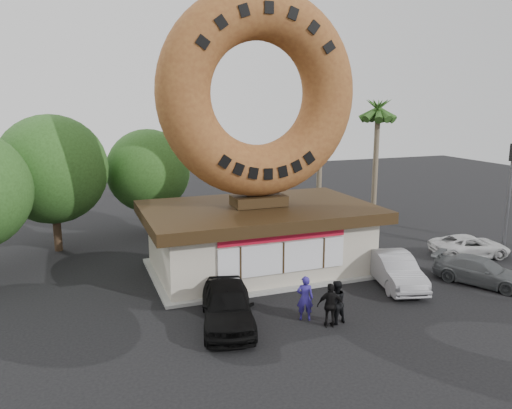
{
  "coord_description": "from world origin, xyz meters",
  "views": [
    {
      "loc": [
        -8.48,
        -16.39,
        8.42
      ],
      "look_at": [
        -0.88,
        4.0,
        3.82
      ],
      "focal_mm": 35.0,
      "sensor_mm": 36.0,
      "label": 1
    }
  ],
  "objects_px": {
    "giant_donut": "(259,94)",
    "car_black": "(227,305)",
    "car_silver": "(394,270)",
    "person_center": "(336,302)",
    "donut_shop": "(259,236)",
    "car_grey": "(481,271)",
    "traffic_signal": "(510,184)",
    "person_right": "(330,305)",
    "person_left": "(305,298)",
    "car_white": "(470,246)",
    "street_lamp": "(179,160)"
  },
  "relations": [
    {
      "from": "person_left",
      "to": "car_grey",
      "type": "height_order",
      "value": "person_left"
    },
    {
      "from": "person_center",
      "to": "car_white",
      "type": "relative_size",
      "value": 0.41
    },
    {
      "from": "person_right",
      "to": "car_silver",
      "type": "distance_m",
      "value": 5.6
    },
    {
      "from": "car_silver",
      "to": "giant_donut",
      "type": "bearing_deg",
      "value": 154.56
    },
    {
      "from": "giant_donut",
      "to": "car_silver",
      "type": "height_order",
      "value": "giant_donut"
    },
    {
      "from": "car_black",
      "to": "car_silver",
      "type": "distance_m",
      "value": 8.54
    },
    {
      "from": "person_left",
      "to": "car_silver",
      "type": "relative_size",
      "value": 0.39
    },
    {
      "from": "person_center",
      "to": "car_silver",
      "type": "bearing_deg",
      "value": -159.5
    },
    {
      "from": "street_lamp",
      "to": "person_center",
      "type": "bearing_deg",
      "value": -81.75
    },
    {
      "from": "traffic_signal",
      "to": "person_right",
      "type": "height_order",
      "value": "traffic_signal"
    },
    {
      "from": "donut_shop",
      "to": "person_right",
      "type": "xyz_separation_m",
      "value": [
        0.25,
        -6.96,
        -0.91
      ]
    },
    {
      "from": "car_white",
      "to": "car_grey",
      "type": "bearing_deg",
      "value": 157.03
    },
    {
      "from": "traffic_signal",
      "to": "person_left",
      "type": "distance_m",
      "value": 15.25
    },
    {
      "from": "person_center",
      "to": "car_grey",
      "type": "distance_m",
      "value": 8.48
    },
    {
      "from": "giant_donut",
      "to": "person_left",
      "type": "xyz_separation_m",
      "value": [
        -0.39,
        -6.09,
        -7.78
      ]
    },
    {
      "from": "person_left",
      "to": "car_silver",
      "type": "distance_m",
      "value": 5.81
    },
    {
      "from": "giant_donut",
      "to": "person_right",
      "type": "xyz_separation_m",
      "value": [
        0.25,
        -6.98,
        -7.81
      ]
    },
    {
      "from": "car_silver",
      "to": "car_white",
      "type": "height_order",
      "value": "car_silver"
    },
    {
      "from": "giant_donut",
      "to": "car_silver",
      "type": "relative_size",
      "value": 2.15
    },
    {
      "from": "giant_donut",
      "to": "car_black",
      "type": "height_order",
      "value": "giant_donut"
    },
    {
      "from": "donut_shop",
      "to": "street_lamp",
      "type": "bearing_deg",
      "value": 100.5
    },
    {
      "from": "car_grey",
      "to": "person_center",
      "type": "bearing_deg",
      "value": 159.23
    },
    {
      "from": "donut_shop",
      "to": "car_black",
      "type": "relative_size",
      "value": 2.37
    },
    {
      "from": "car_white",
      "to": "person_center",
      "type": "bearing_deg",
      "value": 127.65
    },
    {
      "from": "person_left",
      "to": "car_silver",
      "type": "height_order",
      "value": "person_left"
    },
    {
      "from": "street_lamp",
      "to": "car_silver",
      "type": "height_order",
      "value": "street_lamp"
    },
    {
      "from": "street_lamp",
      "to": "traffic_signal",
      "type": "xyz_separation_m",
      "value": [
        15.86,
        -12.01,
        -0.61
      ]
    },
    {
      "from": "person_center",
      "to": "person_right",
      "type": "xyz_separation_m",
      "value": [
        -0.33,
        -0.19,
        -0.0
      ]
    },
    {
      "from": "person_right",
      "to": "car_black",
      "type": "relative_size",
      "value": 0.36
    },
    {
      "from": "giant_donut",
      "to": "car_grey",
      "type": "height_order",
      "value": "giant_donut"
    },
    {
      "from": "traffic_signal",
      "to": "car_white",
      "type": "relative_size",
      "value": 1.44
    },
    {
      "from": "street_lamp",
      "to": "car_black",
      "type": "xyz_separation_m",
      "value": [
        -1.49,
        -15.5,
        -3.68
      ]
    },
    {
      "from": "street_lamp",
      "to": "car_white",
      "type": "distance_m",
      "value": 18.42
    },
    {
      "from": "car_silver",
      "to": "person_center",
      "type": "bearing_deg",
      "value": -136.21
    },
    {
      "from": "donut_shop",
      "to": "street_lamp",
      "type": "distance_m",
      "value": 10.54
    },
    {
      "from": "street_lamp",
      "to": "person_right",
      "type": "xyz_separation_m",
      "value": [
        2.1,
        -16.98,
        -3.63
      ]
    },
    {
      "from": "car_grey",
      "to": "person_right",
      "type": "bearing_deg",
      "value": 160.13
    },
    {
      "from": "giant_donut",
      "to": "donut_shop",
      "type": "bearing_deg",
      "value": -90.0
    },
    {
      "from": "person_left",
      "to": "person_right",
      "type": "distance_m",
      "value": 1.09
    },
    {
      "from": "traffic_signal",
      "to": "person_left",
      "type": "relative_size",
      "value": 3.41
    },
    {
      "from": "donut_shop",
      "to": "car_grey",
      "type": "bearing_deg",
      "value": -31.32
    },
    {
      "from": "donut_shop",
      "to": "car_silver",
      "type": "height_order",
      "value": "donut_shop"
    },
    {
      "from": "person_center",
      "to": "car_black",
      "type": "relative_size",
      "value": 0.36
    },
    {
      "from": "car_silver",
      "to": "donut_shop",
      "type": "bearing_deg",
      "value": 154.66
    },
    {
      "from": "giant_donut",
      "to": "person_left",
      "type": "bearing_deg",
      "value": -93.64
    },
    {
      "from": "car_grey",
      "to": "donut_shop",
      "type": "bearing_deg",
      "value": 118.93
    },
    {
      "from": "giant_donut",
      "to": "car_white",
      "type": "relative_size",
      "value": 2.32
    },
    {
      "from": "person_center",
      "to": "car_grey",
      "type": "height_order",
      "value": "person_center"
    },
    {
      "from": "street_lamp",
      "to": "car_silver",
      "type": "relative_size",
      "value": 1.77
    },
    {
      "from": "car_silver",
      "to": "car_white",
      "type": "xyz_separation_m",
      "value": [
        6.45,
        2.17,
        -0.16
      ]
    }
  ]
}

